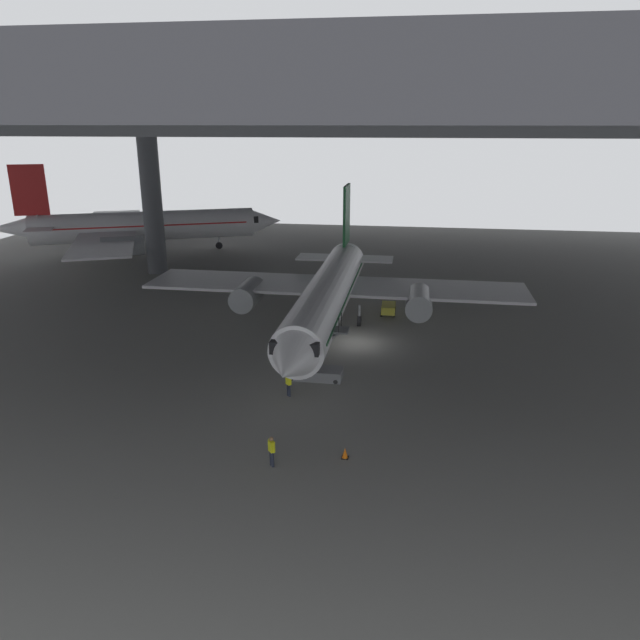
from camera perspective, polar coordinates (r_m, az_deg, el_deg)
ground_plane at (r=46.56m, az=3.32°, el=-2.15°), size 110.00×110.00×0.00m
hangar_structure at (r=57.37m, az=4.88°, el=18.71°), size 121.00×99.00×17.37m
airplane_main at (r=47.82m, az=0.83°, el=2.58°), size 31.96×33.26×10.58m
boarding_stairs at (r=39.92m, az=-0.41°, el=-4.58°), size 4.03×1.55×4.47m
crew_worker_near_nose at (r=30.32m, az=-4.60°, el=-12.11°), size 0.40×0.44×1.61m
crew_worker_by_stairs at (r=37.40m, az=-2.99°, el=-5.96°), size 0.41×0.42×1.57m
airplane_distant at (r=81.49m, az=-16.64°, el=8.49°), size 34.53×34.52×11.36m
traffic_cone_orange at (r=31.19m, az=2.38°, el=-12.45°), size 0.36×0.36×0.60m
baggage_tug at (r=53.53m, az=6.49°, el=1.10°), size 1.29×2.20×0.90m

